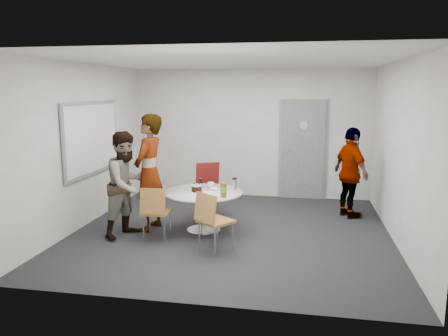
% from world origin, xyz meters
% --- Properties ---
extents(floor, '(5.00, 5.00, 0.00)m').
position_xyz_m(floor, '(0.00, 0.00, 0.00)').
color(floor, black).
rests_on(floor, ground).
extents(ceiling, '(5.00, 5.00, 0.00)m').
position_xyz_m(ceiling, '(0.00, 0.00, 2.70)').
color(ceiling, silver).
rests_on(ceiling, wall_back).
extents(wall_back, '(5.00, 0.00, 5.00)m').
position_xyz_m(wall_back, '(0.00, 2.50, 1.35)').
color(wall_back, beige).
rests_on(wall_back, floor).
extents(wall_left, '(0.00, 5.00, 5.00)m').
position_xyz_m(wall_left, '(-2.50, 0.00, 1.35)').
color(wall_left, beige).
rests_on(wall_left, floor).
extents(wall_right, '(0.00, 5.00, 5.00)m').
position_xyz_m(wall_right, '(2.50, 0.00, 1.35)').
color(wall_right, beige).
rests_on(wall_right, floor).
extents(wall_front, '(5.00, 0.00, 5.00)m').
position_xyz_m(wall_front, '(0.00, -2.50, 1.35)').
color(wall_front, beige).
rests_on(wall_front, floor).
extents(door, '(1.02, 0.17, 2.12)m').
position_xyz_m(door, '(1.10, 2.48, 1.03)').
color(door, slate).
rests_on(door, wall_back).
extents(whiteboard, '(0.04, 1.90, 1.25)m').
position_xyz_m(whiteboard, '(-2.46, 0.20, 1.45)').
color(whiteboard, gray).
rests_on(whiteboard, wall_left).
extents(table, '(1.26, 1.26, 0.95)m').
position_xyz_m(table, '(-0.43, -0.06, 0.57)').
color(table, white).
rests_on(table, floor).
extents(chair_near_left, '(0.42, 0.45, 0.84)m').
position_xyz_m(chair_near_left, '(-1.06, -0.66, 0.51)').
color(chair_near_left, brown).
rests_on(chair_near_left, floor).
extents(chair_near_right, '(0.60, 0.60, 0.87)m').
position_xyz_m(chair_near_right, '(-0.12, -1.00, 0.53)').
color(chair_near_right, brown).
rests_on(chair_near_right, floor).
extents(chair_far, '(0.62, 0.64, 0.96)m').
position_xyz_m(chair_far, '(-0.56, 0.88, 0.59)').
color(chair_far, maroon).
rests_on(chair_far, floor).
extents(person_main, '(0.51, 0.73, 1.89)m').
position_xyz_m(person_main, '(-1.33, -0.12, 0.95)').
color(person_main, '#A5C6EA').
rests_on(person_main, floor).
extents(person_left, '(0.89, 0.98, 1.64)m').
position_xyz_m(person_left, '(-1.57, -0.48, 0.82)').
color(person_left, white).
rests_on(person_left, floor).
extents(person_right, '(0.79, 1.03, 1.62)m').
position_xyz_m(person_right, '(1.95, 1.18, 0.81)').
color(person_right, black).
rests_on(person_right, floor).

